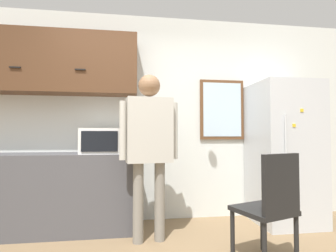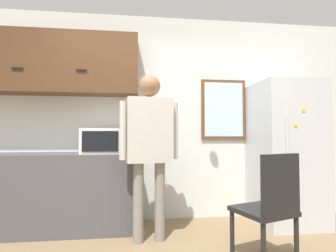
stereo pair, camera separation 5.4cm
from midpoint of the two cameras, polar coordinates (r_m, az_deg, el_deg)
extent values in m
cube|color=silver|center=(3.51, -4.31, 2.01)|extent=(6.00, 0.06, 2.70)
cube|color=#4C4C51|center=(3.38, -25.15, -13.02)|extent=(2.01, 0.57, 0.89)
cube|color=#51331E|center=(3.54, -24.17, 12.41)|extent=(2.01, 0.34, 0.75)
cube|color=black|center=(3.47, -30.76, 10.95)|extent=(0.12, 0.01, 0.01)
cube|color=black|center=(3.27, -19.04, 11.57)|extent=(0.12, 0.01, 0.01)
cube|color=white|center=(3.14, -13.85, -3.18)|extent=(0.56, 0.37, 0.29)
cube|color=black|center=(2.95, -15.19, -3.23)|extent=(0.39, 0.01, 0.22)
cube|color=#B2B2B2|center=(2.93, -9.66, -3.29)|extent=(0.08, 0.01, 0.23)
cylinder|color=gray|center=(2.83, -7.08, -16.18)|extent=(0.11, 0.11, 0.82)
cylinder|color=gray|center=(2.87, -2.40, -16.00)|extent=(0.11, 0.11, 0.82)
cube|color=beige|center=(2.76, -4.67, -0.89)|extent=(0.50, 0.28, 0.68)
sphere|color=#8C6647|center=(2.81, -4.64, 8.75)|extent=(0.23, 0.23, 0.23)
cylinder|color=beige|center=(2.73, -10.40, -0.94)|extent=(0.07, 0.07, 0.60)
cylinder|color=beige|center=(2.83, 0.85, -1.02)|extent=(0.07, 0.07, 0.60)
cube|color=silver|center=(3.64, 23.45, -5.32)|extent=(0.74, 0.72, 1.77)
cylinder|color=silver|center=(3.20, 23.84, -3.24)|extent=(0.02, 0.02, 0.62)
cube|color=yellow|center=(3.28, 25.33, 0.12)|extent=(0.04, 0.01, 0.04)
cube|color=yellow|center=(3.35, 26.72, 3.08)|extent=(0.04, 0.01, 0.04)
cube|color=black|center=(2.54, 19.36, -16.93)|extent=(0.55, 0.55, 0.04)
cylinder|color=black|center=(2.85, 19.32, -20.07)|extent=(0.04, 0.04, 0.42)
cylinder|color=black|center=(2.62, 13.24, -21.85)|extent=(0.04, 0.04, 0.42)
cylinder|color=black|center=(2.62, 25.59, -21.63)|extent=(0.04, 0.04, 0.42)
cylinder|color=black|center=(2.36, 19.58, -24.01)|extent=(0.04, 0.04, 0.42)
cube|color=black|center=(2.35, 22.78, -11.51)|extent=(0.39, 0.16, 0.49)
cube|color=brown|center=(3.68, 11.20, 3.50)|extent=(0.62, 0.04, 0.82)
cube|color=silver|center=(3.66, 11.31, 3.53)|extent=(0.54, 0.01, 0.74)
camera|label=1|loc=(0.03, -90.58, 0.02)|focal=28.00mm
camera|label=2|loc=(0.03, 89.42, -0.02)|focal=28.00mm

